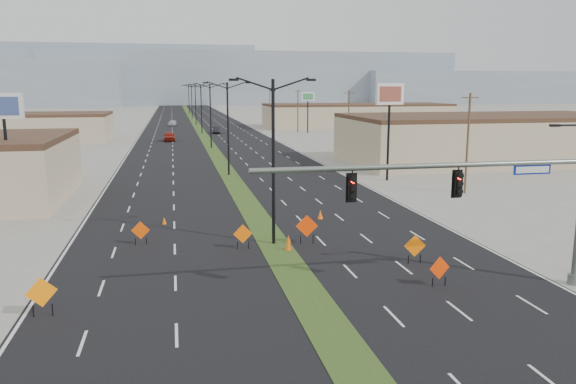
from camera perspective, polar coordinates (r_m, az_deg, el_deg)
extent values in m
plane|color=gray|center=(23.74, 3.78, -13.12)|extent=(600.00, 600.00, 0.00)
cube|color=black|center=(121.44, -8.83, 6.03)|extent=(25.00, 400.00, 0.02)
cube|color=#2A4518|center=(121.44, -8.83, 6.03)|extent=(2.00, 400.00, 0.04)
cube|color=tan|center=(109.35, -25.52, 5.80)|extent=(30.00, 14.00, 4.50)
cube|color=tan|center=(77.33, 19.57, 5.00)|extent=(36.00, 18.00, 5.50)
cube|color=tan|center=(138.25, 7.00, 7.66)|extent=(44.00, 16.00, 5.00)
cube|color=gray|center=(324.21, -3.51, 11.43)|extent=(220.00, 50.00, 28.00)
cube|color=gray|center=(362.23, 19.61, 9.97)|extent=(160.00, 50.00, 18.00)
cube|color=gray|center=(341.84, -15.94, 11.35)|extent=(140.00, 50.00, 32.00)
cylinder|color=slate|center=(31.22, 27.03, -7.89)|extent=(0.60, 0.60, 0.50)
cylinder|color=slate|center=(25.68, 14.02, 2.60)|extent=(16.00, 0.24, 0.24)
cylinder|color=black|center=(29.29, 26.89, 6.07)|extent=(1.80, 0.10, 0.10)
cube|color=navy|center=(28.33, 23.56, 2.10)|extent=(1.90, 0.04, 0.45)
cube|color=black|center=(24.52, 6.53, 0.40)|extent=(0.50, 0.28, 1.30)
sphere|color=#FF0C05|center=(24.31, 6.66, 1.14)|extent=(0.22, 0.22, 0.22)
cube|color=black|center=(26.49, 16.87, 0.77)|extent=(0.50, 0.28, 1.30)
sphere|color=#FF0C05|center=(26.29, 17.07, 1.46)|extent=(0.22, 0.22, 0.22)
cylinder|color=black|center=(33.75, -1.50, 2.89)|extent=(0.20, 0.20, 10.00)
cube|color=black|center=(33.12, -5.54, 11.29)|extent=(0.55, 0.24, 0.14)
cube|color=black|center=(33.92, 2.36, 11.31)|extent=(0.55, 0.24, 0.14)
cylinder|color=black|center=(61.37, -6.12, 6.34)|extent=(0.20, 0.20, 10.00)
cube|color=black|center=(61.03, -8.40, 10.92)|extent=(0.55, 0.24, 0.14)
cube|color=black|center=(61.47, -4.03, 11.00)|extent=(0.55, 0.24, 0.14)
cylinder|color=black|center=(89.23, -7.87, 7.64)|extent=(0.20, 0.20, 10.00)
cube|color=black|center=(89.00, -9.46, 10.78)|extent=(0.55, 0.24, 0.14)
cube|color=black|center=(89.30, -6.45, 10.85)|extent=(0.55, 0.24, 0.14)
cylinder|color=black|center=(117.16, -8.80, 8.31)|extent=(0.20, 0.20, 10.00)
cube|color=black|center=(116.98, -10.01, 10.70)|extent=(0.55, 0.24, 0.14)
cube|color=black|center=(117.21, -7.72, 10.76)|extent=(0.55, 0.24, 0.14)
cylinder|color=black|center=(145.11, -9.37, 8.73)|extent=(0.20, 0.20, 10.00)
cube|color=black|center=(144.97, -10.35, 10.65)|extent=(0.55, 0.24, 0.14)
cube|color=black|center=(145.15, -8.50, 10.71)|extent=(0.55, 0.24, 0.14)
cylinder|color=black|center=(173.08, -9.75, 9.01)|extent=(0.20, 0.20, 10.00)
cube|color=black|center=(172.96, -10.58, 10.62)|extent=(0.55, 0.24, 0.14)
cube|color=black|center=(173.12, -9.03, 10.67)|extent=(0.55, 0.24, 0.14)
cylinder|color=black|center=(201.06, -10.03, 9.21)|extent=(0.20, 0.20, 10.00)
cube|color=black|center=(200.96, -10.74, 10.60)|extent=(0.55, 0.24, 0.14)
cube|color=black|center=(201.09, -9.41, 10.64)|extent=(0.55, 0.24, 0.14)
cylinder|color=#4C3823|center=(52.94, 17.77, 4.67)|extent=(0.20, 0.20, 9.00)
cube|color=#4C3823|center=(52.70, 18.03, 9.11)|extent=(1.60, 0.10, 0.10)
cylinder|color=#4C3823|center=(85.10, 6.18, 7.20)|extent=(0.20, 0.20, 9.00)
cube|color=#4C3823|center=(84.96, 6.23, 9.96)|extent=(1.60, 0.10, 0.10)
cylinder|color=#4C3823|center=(118.88, 1.01, 8.23)|extent=(0.20, 0.20, 9.00)
cube|color=#4C3823|center=(118.77, 1.01, 10.20)|extent=(1.60, 0.10, 0.10)
cylinder|color=#4C3823|center=(153.20, -1.87, 8.77)|extent=(0.20, 0.20, 9.00)
cube|color=#4C3823|center=(153.12, -1.88, 10.30)|extent=(1.60, 0.10, 0.10)
imported|color=maroon|center=(102.37, -11.96, 5.54)|extent=(2.04, 4.86, 1.64)
imported|color=black|center=(117.98, -7.28, 6.28)|extent=(1.86, 4.40, 1.41)
imported|color=#A5A9AE|center=(141.52, -11.66, 6.85)|extent=(2.40, 4.83, 1.35)
cube|color=orange|center=(26.01, -23.77, -9.30)|extent=(1.22, 0.53, 1.30)
cylinder|color=black|center=(26.37, -24.46, -10.97)|extent=(0.05, 0.05, 0.54)
cylinder|color=black|center=(26.20, -22.81, -10.98)|extent=(0.05, 0.05, 0.54)
cube|color=#EC4604|center=(35.45, -14.76, -3.79)|extent=(1.12, 0.14, 1.12)
cylinder|color=black|center=(35.64, -15.23, -4.89)|extent=(0.05, 0.05, 0.47)
cylinder|color=black|center=(35.60, -14.18, -4.86)|extent=(0.05, 0.05, 0.47)
cube|color=#EB5E04|center=(33.53, -4.62, -4.25)|extent=(1.14, 0.07, 1.14)
cylinder|color=black|center=(33.68, -5.16, -5.45)|extent=(0.05, 0.05, 0.47)
cylinder|color=black|center=(33.76, -4.04, -5.40)|extent=(0.05, 0.05, 0.47)
cube|color=#F23905|center=(34.48, 1.93, -3.48)|extent=(1.37, 0.21, 1.37)
cylinder|color=black|center=(34.61, 1.28, -4.88)|extent=(0.05, 0.05, 0.57)
cylinder|color=black|center=(34.79, 2.57, -4.81)|extent=(0.05, 0.05, 0.57)
cube|color=#E93404|center=(28.28, 15.14, -7.46)|extent=(1.12, 0.25, 1.14)
cylinder|color=black|center=(28.36, 14.47, -8.88)|extent=(0.05, 0.05, 0.47)
cylinder|color=black|center=(28.65, 15.67, -8.74)|extent=(0.05, 0.05, 0.47)
cube|color=orange|center=(31.50, 12.77, -5.36)|extent=(1.21, 0.15, 1.21)
cylinder|color=black|center=(31.58, 12.13, -6.73)|extent=(0.05, 0.05, 0.51)
cylinder|color=black|center=(31.86, 13.30, -6.62)|extent=(0.05, 0.05, 0.51)
cone|color=#FF4D05|center=(33.30, 0.03, -5.44)|extent=(0.50, 0.50, 0.64)
cone|color=#FF6005|center=(41.16, 3.30, -2.29)|extent=(0.49, 0.49, 0.68)
cone|color=#D75604|center=(34.78, 0.04, -4.83)|extent=(0.34, 0.34, 0.54)
cone|color=#D85F04|center=(40.50, -12.46, -2.86)|extent=(0.41, 0.41, 0.53)
cylinder|color=black|center=(48.87, -26.57, 2.72)|extent=(0.24, 0.24, 7.52)
cube|color=white|center=(48.54, -27.00, 7.81)|extent=(2.97, 0.36, 1.98)
cube|color=#384C87|center=(48.35, -27.07, 7.79)|extent=(2.37, 0.06, 1.38)
cylinder|color=black|center=(58.53, 10.15, 5.14)|extent=(0.24, 0.24, 8.18)
cube|color=white|center=(58.28, 10.30, 9.78)|extent=(3.22, 1.10, 2.15)
cube|color=brown|center=(58.09, 10.38, 9.77)|extent=(2.52, 0.65, 1.51)
cylinder|color=black|center=(117.87, 2.02, 7.71)|extent=(0.24, 0.24, 6.97)
cube|color=white|center=(117.73, 2.03, 9.67)|extent=(2.77, 0.56, 1.84)
cube|color=#388D4E|center=(117.54, 2.06, 9.67)|extent=(2.20, 0.22, 1.28)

